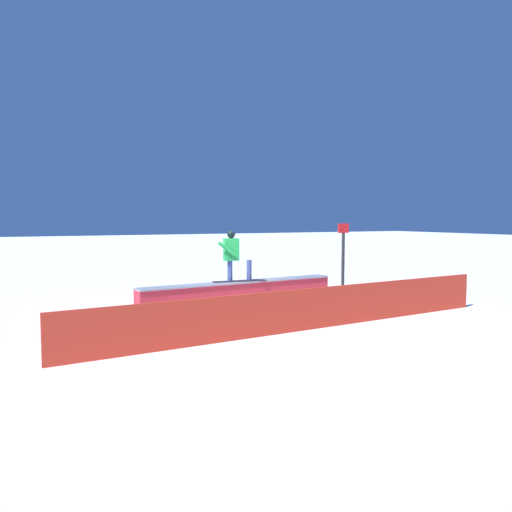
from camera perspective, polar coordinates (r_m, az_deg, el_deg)
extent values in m
plane|color=white|center=(14.60, -1.77, -5.49)|extent=(120.00, 120.00, 0.00)
cube|color=red|center=(14.55, -1.78, -4.22)|extent=(5.96, 1.00, 0.65)
cube|color=blue|center=(14.57, -1.78, -4.85)|extent=(5.97, 1.01, 0.16)
cube|color=#969AA4|center=(14.50, -1.78, -2.86)|extent=(5.97, 1.06, 0.04)
cube|color=black|center=(14.49, -1.81, -2.75)|extent=(1.55, 0.51, 0.01)
cylinder|color=#414C88|center=(14.38, -2.87, -1.63)|extent=(0.16, 0.16, 0.57)
cylinder|color=#414C88|center=(14.54, -0.76, -1.56)|extent=(0.16, 0.16, 0.57)
cube|color=green|center=(14.34, -2.73, 0.72)|extent=(0.43, 0.29, 0.61)
sphere|color=black|center=(14.33, -2.74, 2.38)|extent=(0.22, 0.22, 0.22)
cylinder|color=green|center=(14.14, -3.25, 0.79)|extent=(0.49, 0.16, 0.42)
cylinder|color=green|center=(14.53, -2.53, 0.89)|extent=(0.27, 0.13, 0.55)
cube|color=red|center=(11.51, 5.65, -5.82)|extent=(10.92, 1.04, 0.92)
cylinder|color=#262628|center=(16.81, 9.50, -0.86)|extent=(0.10, 0.10, 1.98)
cube|color=red|center=(16.75, 9.55, 3.02)|extent=(0.40, 0.04, 0.30)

